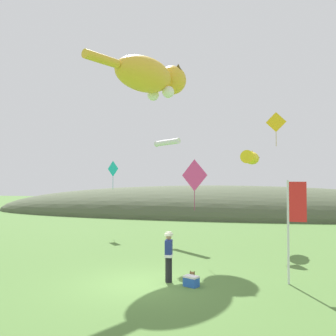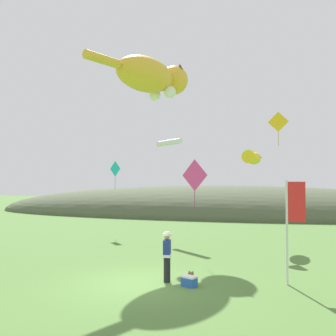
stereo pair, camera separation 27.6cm
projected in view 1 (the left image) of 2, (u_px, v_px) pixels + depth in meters
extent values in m
plane|color=#517A38|center=(142.00, 284.00, 13.01)|extent=(120.00, 120.00, 0.00)
ellipsoid|color=#4C563D|center=(217.00, 214.00, 39.41)|extent=(51.52, 15.04, 5.99)
cylinder|color=black|center=(169.00, 270.00, 13.25)|extent=(0.24, 0.24, 0.88)
cube|color=navy|center=(169.00, 249.00, 13.27)|extent=(0.28, 0.42, 0.60)
cube|color=white|center=(169.00, 255.00, 13.27)|extent=(0.31, 0.45, 0.10)
sphere|color=tan|center=(169.00, 237.00, 13.28)|extent=(0.20, 0.20, 0.20)
cylinder|color=silver|center=(169.00, 234.00, 13.29)|extent=(0.30, 0.30, 0.09)
cylinder|color=silver|center=(169.00, 233.00, 13.29)|extent=(0.20, 0.20, 0.07)
cylinder|color=olive|center=(192.00, 274.00, 13.82)|extent=(0.14, 0.19, 0.19)
cylinder|color=brown|center=(190.00, 274.00, 13.83)|extent=(0.02, 0.26, 0.26)
cylinder|color=brown|center=(194.00, 274.00, 13.80)|extent=(0.02, 0.26, 0.26)
cube|color=blue|center=(191.00, 282.00, 12.70)|extent=(0.57, 0.50, 0.30)
cube|color=white|center=(191.00, 277.00, 12.71)|extent=(0.58, 0.51, 0.06)
cylinder|color=silver|center=(288.00, 232.00, 13.04)|extent=(0.08, 0.08, 3.61)
cube|color=red|center=(298.00, 202.00, 13.00)|extent=(0.60, 0.03, 1.40)
ellipsoid|color=gold|center=(144.00, 74.00, 21.96)|extent=(3.88, 4.81, 2.03)
ellipsoid|color=white|center=(146.00, 81.00, 22.11)|extent=(2.33, 3.03, 1.12)
sphere|color=gold|center=(172.00, 80.00, 24.00)|extent=(1.83, 1.83, 1.83)
cone|color=#503E10|center=(166.00, 71.00, 24.34)|extent=(0.87, 0.87, 0.61)
cone|color=#503E10|center=(178.00, 68.00, 23.70)|extent=(0.87, 0.87, 0.61)
sphere|color=white|center=(153.00, 95.00, 23.47)|extent=(0.73, 0.73, 0.73)
sphere|color=white|center=(168.00, 92.00, 22.70)|extent=(0.73, 0.73, 0.73)
cylinder|color=gold|center=(102.00, 59.00, 19.45)|extent=(1.42, 2.22, 0.49)
ellipsoid|color=yellow|center=(252.00, 158.00, 22.43)|extent=(1.11, 2.21, 0.75)
cone|color=yellow|center=(248.00, 157.00, 21.13)|extent=(0.84, 0.79, 0.75)
cone|color=yellow|center=(252.00, 153.00, 22.50)|extent=(0.40, 0.40, 0.35)
sphere|color=black|center=(258.00, 158.00, 22.98)|extent=(0.17, 0.17, 0.17)
cylinder|color=white|center=(167.00, 142.00, 25.08)|extent=(2.13, 1.96, 0.36)
torus|color=white|center=(157.00, 144.00, 26.12)|extent=(0.34, 0.37, 0.44)
cube|color=yellow|center=(276.00, 122.00, 23.88)|extent=(1.28, 0.20, 1.29)
cylinder|color=black|center=(276.00, 122.00, 23.90)|extent=(0.86, 0.14, 0.02)
cube|color=#A98511|center=(276.00, 139.00, 23.85)|extent=(0.03, 0.01, 0.90)
cube|color=#E53F8C|center=(194.00, 175.00, 17.54)|extent=(1.32, 0.74, 1.50)
cylinder|color=black|center=(194.00, 175.00, 17.55)|extent=(0.89, 0.50, 0.02)
cube|color=#A02C62|center=(194.00, 201.00, 17.50)|extent=(0.03, 0.02, 0.90)
cube|color=#19BFBF|center=(113.00, 169.00, 25.89)|extent=(0.97, 0.53, 1.09)
cylinder|color=black|center=(113.00, 169.00, 25.90)|extent=(0.65, 0.36, 0.02)
cube|color=#118585|center=(113.00, 183.00, 25.86)|extent=(0.03, 0.02, 0.90)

